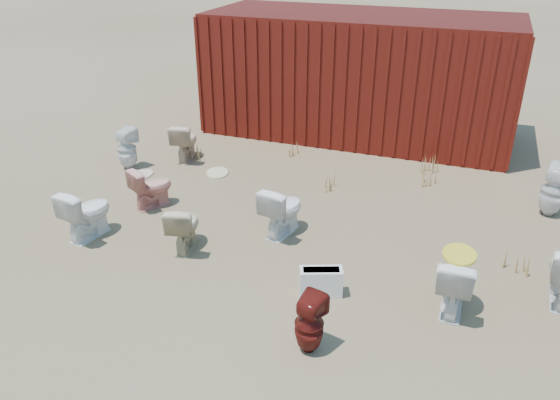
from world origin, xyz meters
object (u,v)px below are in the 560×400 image
(toilet_front_pink, at_px, (152,187))
(toilet_front_maroon, at_px, (309,324))
(toilet_back_beige_right, at_px, (184,227))
(loose_tank, at_px, (321,282))
(toilet_front_a, at_px, (87,213))
(toilet_back_beige_left, at_px, (185,141))
(toilet_back_yellowlid, at_px, (454,283))
(toilet_back_a, at_px, (127,149))
(toilet_front_c, at_px, (282,210))
(toilet_back_e, at_px, (553,190))
(shipping_container, at_px, (359,75))

(toilet_front_pink, bearing_deg, toilet_front_maroon, 173.59)
(toilet_back_beige_right, bearing_deg, toilet_front_maroon, 134.59)
(toilet_front_maroon, height_order, loose_tank, toilet_front_maroon)
(toilet_front_a, relative_size, toilet_back_beige_right, 1.12)
(toilet_front_pink, xyz_separation_m, toilet_back_beige_left, (-0.46, 1.86, 0.03))
(toilet_back_yellowlid, bearing_deg, toilet_front_maroon, 42.18)
(toilet_back_a, bearing_deg, toilet_front_c, 173.67)
(toilet_front_c, relative_size, toilet_back_a, 0.98)
(toilet_front_maroon, relative_size, toilet_back_beige_left, 0.94)
(toilet_back_a, relative_size, toilet_back_e, 0.93)
(toilet_back_a, xyz_separation_m, toilet_back_beige_right, (2.30, -2.04, -0.05))
(loose_tank, bearing_deg, toilet_front_a, 155.53)
(toilet_front_maroon, distance_m, toilet_back_beige_left, 5.52)
(toilet_front_c, distance_m, loose_tank, 1.53)
(toilet_back_e, bearing_deg, toilet_back_a, 24.07)
(toilet_back_yellowlid, xyz_separation_m, toilet_back_e, (1.19, 2.87, 0.04))
(toilet_front_a, xyz_separation_m, toilet_front_pink, (0.34, 1.11, -0.04))
(toilet_front_c, xyz_separation_m, toilet_front_maroon, (1.08, -2.15, -0.04))
(toilet_front_pink, height_order, toilet_back_beige_right, toilet_back_beige_right)
(shipping_container, bearing_deg, toilet_back_e, -36.06)
(toilet_back_beige_right, xyz_separation_m, loose_tank, (2.02, -0.36, -0.16))
(toilet_back_beige_right, bearing_deg, shipping_container, -115.60)
(toilet_back_beige_left, bearing_deg, toilet_front_pink, 92.23)
(toilet_front_a, bearing_deg, toilet_front_maroon, 172.15)
(toilet_back_a, xyz_separation_m, loose_tank, (4.31, -2.40, -0.20))
(toilet_back_a, distance_m, toilet_back_beige_right, 3.07)
(toilet_front_maroon, bearing_deg, toilet_front_a, -3.30)
(toilet_back_yellowlid, relative_size, toilet_back_e, 0.89)
(shipping_container, xyz_separation_m, toilet_back_beige_right, (-1.08, -5.38, -0.87))
(toilet_back_beige_left, bearing_deg, toilet_back_beige_right, 107.34)
(toilet_front_pink, bearing_deg, toilet_back_beige_left, -48.09)
(shipping_container, relative_size, toilet_back_a, 7.91)
(loose_tank, bearing_deg, toilet_back_beige_left, 117.00)
(toilet_back_beige_right, bearing_deg, toilet_front_pink, -54.67)
(toilet_front_a, relative_size, loose_tank, 1.49)
(toilet_front_a, xyz_separation_m, toilet_back_beige_left, (-0.12, 2.96, -0.02))
(toilet_front_maroon, relative_size, toilet_back_beige_right, 1.01)
(shipping_container, height_order, toilet_back_e, shipping_container)
(toilet_front_pink, distance_m, loose_tank, 3.35)
(toilet_front_a, height_order, toilet_back_beige_left, toilet_front_a)
(toilet_front_maroon, xyz_separation_m, toilet_back_beige_left, (-3.71, 4.09, 0.02))
(toilet_front_c, bearing_deg, shipping_container, -77.78)
(toilet_front_a, bearing_deg, toilet_back_a, -58.86)
(toilet_back_yellowlid, distance_m, loose_tank, 1.51)
(toilet_front_a, relative_size, toilet_front_maroon, 1.11)
(toilet_back_beige_left, xyz_separation_m, toilet_back_beige_right, (1.54, -2.78, -0.02))
(toilet_front_a, bearing_deg, toilet_front_pink, -97.46)
(toilet_front_c, xyz_separation_m, toilet_back_a, (-3.39, 1.20, 0.01))
(toilet_front_pink, relative_size, toilet_back_yellowlid, 0.90)
(toilet_back_e, bearing_deg, toilet_back_yellowlid, 85.66)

